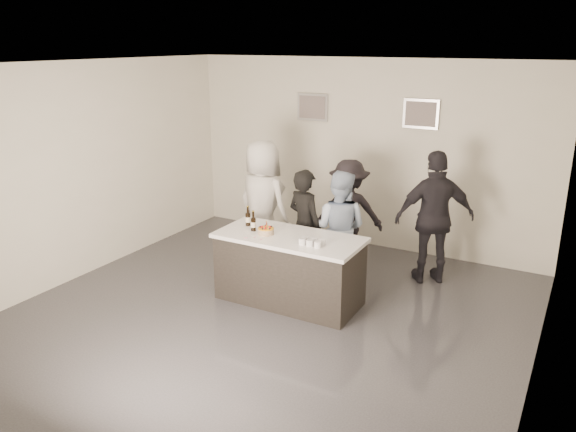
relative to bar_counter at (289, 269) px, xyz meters
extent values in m
plane|color=#3D3D42|center=(-0.03, -0.48, -0.45)|extent=(6.00, 6.00, 0.00)
plane|color=white|center=(-0.03, -0.48, 2.55)|extent=(6.00, 6.00, 0.00)
cube|color=silver|center=(-0.03, 2.52, 1.05)|extent=(6.00, 0.04, 3.00)
cube|color=silver|center=(-0.03, -3.48, 1.05)|extent=(6.00, 0.04, 3.00)
cube|color=silver|center=(-3.03, -0.48, 1.05)|extent=(0.04, 6.00, 3.00)
cube|color=silver|center=(2.97, -0.48, 1.05)|extent=(0.04, 6.00, 3.00)
cube|color=#B2B2B7|center=(-0.93, 2.49, 1.75)|extent=(0.54, 0.04, 0.44)
cube|color=#B2B2B7|center=(0.87, 2.49, 1.75)|extent=(0.54, 0.04, 0.44)
cube|color=white|center=(0.00, 0.00, 0.00)|extent=(1.86, 0.86, 0.90)
cylinder|color=#F6A519|center=(-0.29, -0.09, 0.49)|extent=(0.20, 0.20, 0.07)
cylinder|color=black|center=(-0.67, 0.09, 0.58)|extent=(0.07, 0.07, 0.26)
cylinder|color=black|center=(-0.50, -0.05, 0.58)|extent=(0.07, 0.07, 0.26)
cube|color=orange|center=(0.39, -0.15, 0.49)|extent=(0.30, 0.19, 0.08)
cube|color=pink|center=(-0.32, -0.30, 0.45)|extent=(0.24, 0.08, 0.01)
imported|color=black|center=(-0.15, 0.72, 0.35)|extent=(0.68, 0.55, 1.60)
imported|color=#AAC0DE|center=(0.31, 0.85, 0.35)|extent=(0.83, 0.67, 1.60)
imported|color=silver|center=(-0.96, 0.94, 0.49)|extent=(1.04, 0.80, 1.89)
imported|color=black|center=(1.43, 1.53, 0.48)|extent=(1.16, 0.96, 1.86)
imported|color=black|center=(0.13, 1.58, 0.35)|extent=(1.19, 0.99, 1.60)
camera|label=1|loc=(3.19, -5.83, 2.81)|focal=35.00mm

